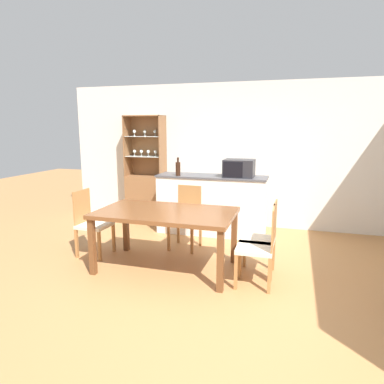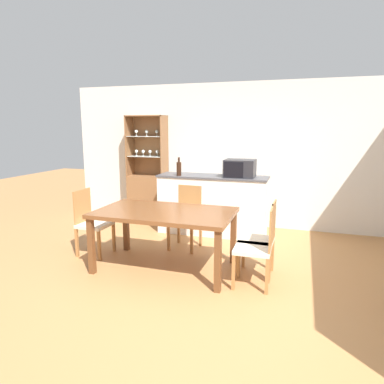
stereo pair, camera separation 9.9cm
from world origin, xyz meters
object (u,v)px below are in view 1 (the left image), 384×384
object	(u,v)px
dining_chair_side_right_far	(261,239)
wine_bottle	(178,168)
dining_chair_side_left_far	(92,223)
microwave	(239,168)
display_cabinet	(146,190)
dining_table	(166,217)
dining_chair_head_far	(186,218)
dining_chair_side_right_near	(259,247)

from	to	relation	value
dining_chair_side_right_far	wine_bottle	size ratio (longest dim) A/B	3.05
dining_chair_side_left_far	microwave	bearing A→B (deg)	129.49
display_cabinet	dining_chair_side_left_far	bearing A→B (deg)	-88.94
display_cabinet	dining_chair_side_left_far	distance (m)	1.93
dining_table	microwave	distance (m)	1.76
dining_chair_side_left_far	dining_chair_head_far	distance (m)	1.35
dining_chair_side_left_far	wine_bottle	size ratio (longest dim) A/B	3.05
display_cabinet	dining_chair_head_far	distance (m)	1.76
dining_table	microwave	world-z (taller)	microwave
dining_chair_side_right_far	dining_chair_side_right_near	distance (m)	0.29
dining_chair_side_left_far	dining_chair_head_far	world-z (taller)	same
dining_chair_side_left_far	microwave	world-z (taller)	microwave
display_cabinet	dining_chair_side_left_far	world-z (taller)	display_cabinet
wine_bottle	microwave	bearing A→B (deg)	8.77
dining_chair_side_right_far	dining_chair_side_left_far	world-z (taller)	same
dining_chair_side_right_near	dining_chair_side_left_far	world-z (taller)	same
dining_chair_side_left_far	microwave	distance (m)	2.41
display_cabinet	wine_bottle	xyz separation A→B (m)	(0.88, -0.66, 0.52)
dining_chair_side_left_far	dining_chair_head_far	xyz separation A→B (m)	(1.17, 0.66, 0.00)
display_cabinet	microwave	size ratio (longest dim) A/B	4.17
dining_chair_side_left_far	dining_chair_side_right_near	bearing A→B (deg)	84.35
microwave	dining_chair_side_right_far	bearing A→B (deg)	-70.09
dining_chair_side_right_near	wine_bottle	distance (m)	2.26
dining_table	microwave	size ratio (longest dim) A/B	3.57
dining_chair_side_left_far	wine_bottle	bearing A→B (deg)	147.98
dining_chair_head_far	microwave	xyz separation A→B (m)	(0.65, 0.76, 0.67)
dining_chair_side_right_far	wine_bottle	bearing A→B (deg)	51.17
dining_table	dining_chair_head_far	distance (m)	0.84
microwave	dining_table	bearing A→B (deg)	-112.62
display_cabinet	dining_chair_side_right_near	bearing A→B (deg)	-43.16
wine_bottle	dining_chair_side_right_far	bearing A→B (deg)	-40.36
dining_chair_side_left_far	wine_bottle	world-z (taller)	wine_bottle
display_cabinet	dining_chair_side_left_far	xyz separation A→B (m)	(0.04, -1.93, -0.14)
dining_table	dining_chair_head_far	world-z (taller)	dining_chair_head_far
dining_chair_side_left_far	wine_bottle	distance (m)	1.66
display_cabinet	dining_chair_head_far	xyz separation A→B (m)	(1.21, -1.27, -0.14)
microwave	wine_bottle	xyz separation A→B (m)	(-0.98, -0.15, -0.02)
dining_chair_side_left_far	dining_chair_head_far	size ratio (longest dim) A/B	1.00
microwave	dining_chair_side_right_near	bearing A→B (deg)	-73.30
display_cabinet	microwave	world-z (taller)	display_cabinet
dining_chair_side_right_far	dining_chair_side_right_near	size ratio (longest dim) A/B	1.00
dining_chair_side_right_far	dining_chair_head_far	xyz separation A→B (m)	(-1.17, 0.67, 0.00)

